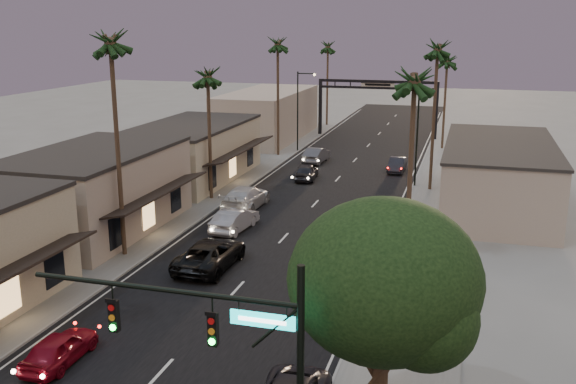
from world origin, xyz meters
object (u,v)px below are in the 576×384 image
Objects in this scene: palm_ra at (415,74)px; palm_lc at (208,71)px; arch at (377,94)px; streetlight_right at (414,127)px; oncoming_silver at (235,220)px; traffic_signal at (236,348)px; corner_tree at (386,287)px; palm_far at (328,44)px; oncoming_pickup at (210,254)px; palm_ld at (278,40)px; palm_rb at (438,45)px; streetlight_left at (300,105)px; oncoming_red at (60,348)px; curbside_black at (347,291)px; palm_rc at (448,57)px; palm_lb at (110,36)px.

palm_lc is at bearing 145.10° from palm_ra.
streetlight_right is (6.92, -25.00, -0.20)m from arch.
traffic_signal is at bearing 116.93° from oncoming_silver.
corner_tree is at bearing -86.97° from palm_ra.
palm_lc is 0.92× the size of palm_far.
oncoming_pickup reaches higher than oncoming_silver.
palm_ld is 29.18m from oncoming_silver.
palm_rb is at bearing 24.94° from palm_lc.
oncoming_red is at bearing -87.12° from streetlight_left.
curbside_black is (14.50, -59.54, -10.58)m from palm_far.
streetlight_left is (-6.92, -12.00, -0.20)m from arch.
streetlight_left is at bearing 85.63° from palm_lc.
palm_rc reaches higher than streetlight_right.
palm_rb reaches higher than corner_tree.
corner_tree is 0.98× the size of streetlight_left.
corner_tree is 2.17× the size of oncoming_red.
traffic_signal is 26.77m from oncoming_silver.
streetlight_right is at bearing 30.11° from palm_lc.
palm_lc is at bearing -149.89° from streetlight_right.
palm_rb is (17.20, 8.00, 1.95)m from palm_lc.
oncoming_pickup is at bearing 157.85° from curbside_black.
arch is 1.07× the size of palm_rb.
palm_ld and palm_rb have the same top height.
oncoming_silver is (-12.37, -15.32, -11.62)m from palm_rb.
palm_rb is 27.59m from oncoming_pickup.
oncoming_pickup reaches higher than oncoming_red.
corner_tree is at bearing 127.93° from oncoming_silver.
oncoming_pickup is at bearing -79.88° from palm_ld.
oncoming_pickup is at bearing -93.13° from arch.
palm_lb reaches higher than oncoming_pickup.
palm_ld reaches higher than palm_lc.
oncoming_red is (-11.40, -35.49, -4.64)m from streetlight_right.
palm_far is at bearing 114.76° from streetlight_right.
curbside_black reaches higher than oncoming_pickup.
streetlight_right is 18.66m from palm_lc.
traffic_signal is at bearing -98.28° from palm_ra.
streetlight_right is 0.68× the size of palm_far.
palm_lc is 20.99m from palm_ra.
traffic_signal is 0.70× the size of palm_rc.
palm_lb is 15.05m from oncoming_silver.
oncoming_pickup is (-8.33, 17.62, -4.24)m from traffic_signal.
streetlight_left is 1.52× the size of curbside_black.
traffic_signal is 60.31m from palm_rc.
streetlight_left reaches higher than arch.
palm_rc is 44.89m from oncoming_pickup.
palm_lb is 3.16× the size of oncoming_silver.
palm_rc is at bearing 87.22° from traffic_signal.
palm_lc reaches higher than streetlight_right.
streetlight_left is at bearing 60.75° from palm_ld.
oncoming_red is (-13.96, 2.06, -5.29)m from corner_tree.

